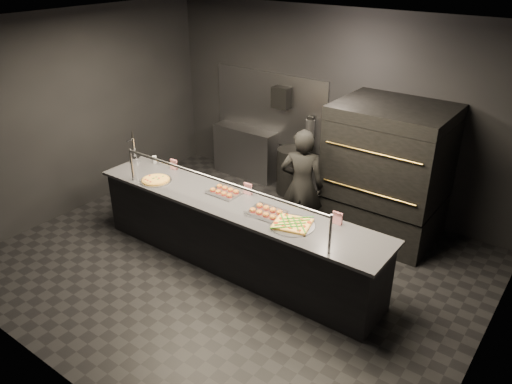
{
  "coord_description": "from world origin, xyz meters",
  "views": [
    {
      "loc": [
        3.47,
        -4.24,
        3.78
      ],
      "look_at": [
        0.19,
        0.2,
        1.04
      ],
      "focal_mm": 35.0,
      "sensor_mm": 36.0,
      "label": 1
    }
  ],
  "objects_px": {
    "beer_tap": "(135,153)",
    "trash_bin": "(291,171)",
    "service_counter": "(234,233)",
    "slider_tray_b": "(266,212)",
    "pizza_oven": "(387,172)",
    "worker": "(302,186)",
    "prep_shelf": "(246,152)",
    "slider_tray_a": "(224,192)",
    "fire_extinguisher": "(310,133)",
    "square_pizza": "(292,224)",
    "round_pizza": "(156,180)",
    "towel_dispenser": "(282,97)"
  },
  "relations": [
    {
      "from": "beer_tap",
      "to": "trash_bin",
      "type": "distance_m",
      "value": 2.59
    },
    {
      "from": "service_counter",
      "to": "slider_tray_b",
      "type": "xyz_separation_m",
      "value": [
        0.5,
        -0.01,
        0.48
      ]
    },
    {
      "from": "pizza_oven",
      "to": "worker",
      "type": "distance_m",
      "value": 1.21
    },
    {
      "from": "prep_shelf",
      "to": "slider_tray_a",
      "type": "relative_size",
      "value": 2.95
    },
    {
      "from": "service_counter",
      "to": "slider_tray_b",
      "type": "distance_m",
      "value": 0.69
    },
    {
      "from": "service_counter",
      "to": "slider_tray_b",
      "type": "relative_size",
      "value": 8.71
    },
    {
      "from": "fire_extinguisher",
      "to": "beer_tap",
      "type": "distance_m",
      "value": 2.78
    },
    {
      "from": "worker",
      "to": "slider_tray_a",
      "type": "bearing_deg",
      "value": 37.42
    },
    {
      "from": "square_pizza",
      "to": "pizza_oven",
      "type": "bearing_deg",
      "value": 81.18
    },
    {
      "from": "beer_tap",
      "to": "worker",
      "type": "height_order",
      "value": "worker"
    },
    {
      "from": "slider_tray_a",
      "to": "square_pizza",
      "type": "distance_m",
      "value": 1.16
    },
    {
      "from": "slider_tray_b",
      "to": "worker",
      "type": "xyz_separation_m",
      "value": [
        -0.18,
        1.1,
        -0.13
      ]
    },
    {
      "from": "square_pizza",
      "to": "trash_bin",
      "type": "height_order",
      "value": "square_pizza"
    },
    {
      "from": "square_pizza",
      "to": "worker",
      "type": "bearing_deg",
      "value": 116.75
    },
    {
      "from": "slider_tray_a",
      "to": "worker",
      "type": "height_order",
      "value": "worker"
    },
    {
      "from": "round_pizza",
      "to": "worker",
      "type": "distance_m",
      "value": 1.98
    },
    {
      "from": "worker",
      "to": "trash_bin",
      "type": "bearing_deg",
      "value": -73.96
    },
    {
      "from": "towel_dispenser",
      "to": "slider_tray_b",
      "type": "xyz_separation_m",
      "value": [
        1.4,
        -2.4,
        -0.6
      ]
    },
    {
      "from": "square_pizza",
      "to": "round_pizza",
      "type": "bearing_deg",
      "value": -177.52
    },
    {
      "from": "round_pizza",
      "to": "trash_bin",
      "type": "height_order",
      "value": "round_pizza"
    },
    {
      "from": "slider_tray_b",
      "to": "worker",
      "type": "height_order",
      "value": "worker"
    },
    {
      "from": "prep_shelf",
      "to": "round_pizza",
      "type": "relative_size",
      "value": 2.79
    },
    {
      "from": "service_counter",
      "to": "prep_shelf",
      "type": "height_order",
      "value": "service_counter"
    },
    {
      "from": "service_counter",
      "to": "round_pizza",
      "type": "bearing_deg",
      "value": -173.04
    },
    {
      "from": "beer_tap",
      "to": "slider_tray_b",
      "type": "relative_size",
      "value": 1.08
    },
    {
      "from": "fire_extinguisher",
      "to": "worker",
      "type": "bearing_deg",
      "value": -63.0
    },
    {
      "from": "trash_bin",
      "to": "beer_tap",
      "type": "bearing_deg",
      "value": -123.4
    },
    {
      "from": "trash_bin",
      "to": "worker",
      "type": "bearing_deg",
      "value": -51.81
    },
    {
      "from": "prep_shelf",
      "to": "square_pizza",
      "type": "bearing_deg",
      "value": -43.61
    },
    {
      "from": "beer_tap",
      "to": "worker",
      "type": "xyz_separation_m",
      "value": [
        2.27,
        0.95,
        -0.25
      ]
    },
    {
      "from": "beer_tap",
      "to": "slider_tray_a",
      "type": "relative_size",
      "value": 1.25
    },
    {
      "from": "square_pizza",
      "to": "slider_tray_b",
      "type": "bearing_deg",
      "value": 173.51
    },
    {
      "from": "prep_shelf",
      "to": "beer_tap",
      "type": "xyz_separation_m",
      "value": [
        -0.35,
        -2.19,
        0.61
      ]
    },
    {
      "from": "pizza_oven",
      "to": "square_pizza",
      "type": "distance_m",
      "value": 1.98
    },
    {
      "from": "service_counter",
      "to": "pizza_oven",
      "type": "relative_size",
      "value": 2.15
    },
    {
      "from": "slider_tray_b",
      "to": "prep_shelf",
      "type": "bearing_deg",
      "value": 131.99
    },
    {
      "from": "pizza_oven",
      "to": "round_pizza",
      "type": "xyz_separation_m",
      "value": [
        -2.42,
        -2.05,
        -0.03
      ]
    },
    {
      "from": "round_pizza",
      "to": "towel_dispenser",
      "type": "bearing_deg",
      "value": 82.71
    },
    {
      "from": "pizza_oven",
      "to": "service_counter",
      "type": "bearing_deg",
      "value": -122.27
    },
    {
      "from": "prep_shelf",
      "to": "worker",
      "type": "distance_m",
      "value": 2.31
    },
    {
      "from": "round_pizza",
      "to": "worker",
      "type": "xyz_separation_m",
      "value": [
        1.55,
        1.23,
        -0.12
      ]
    },
    {
      "from": "pizza_oven",
      "to": "prep_shelf",
      "type": "bearing_deg",
      "value": 171.46
    },
    {
      "from": "prep_shelf",
      "to": "square_pizza",
      "type": "xyz_separation_m",
      "value": [
        2.5,
        -2.38,
        0.49
      ]
    },
    {
      "from": "round_pizza",
      "to": "slider_tray_a",
      "type": "relative_size",
      "value": 1.06
    },
    {
      "from": "slider_tray_b",
      "to": "trash_bin",
      "type": "xyz_separation_m",
      "value": [
        -1.07,
        2.23,
        -0.56
      ]
    },
    {
      "from": "fire_extinguisher",
      "to": "round_pizza",
      "type": "distance_m",
      "value": 2.7
    },
    {
      "from": "trash_bin",
      "to": "slider_tray_a",
      "type": "bearing_deg",
      "value": -81.19
    },
    {
      "from": "slider_tray_b",
      "to": "trash_bin",
      "type": "bearing_deg",
      "value": 115.66
    },
    {
      "from": "beer_tap",
      "to": "trash_bin",
      "type": "height_order",
      "value": "beer_tap"
    },
    {
      "from": "square_pizza",
      "to": "worker",
      "type": "relative_size",
      "value": 0.32
    }
  ]
}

